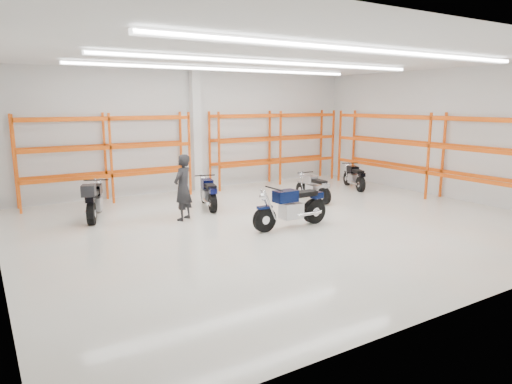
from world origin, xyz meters
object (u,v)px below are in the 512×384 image
motorcycle_back_d (355,178)px  motorcycle_main (294,208)px  structural_column (196,132)px  motorcycle_back_a (94,201)px  standing_man (183,187)px  motorcycle_back_b (209,194)px  motorcycle_back_c (314,189)px

motorcycle_back_d → motorcycle_main: bearing=-148.7°
structural_column → motorcycle_back_d: bearing=-30.0°
motorcycle_back_a → motorcycle_back_d: (9.77, -0.41, -0.11)m
motorcycle_main → structural_column: size_ratio=0.52×
motorcycle_main → standing_man: (-2.23, 2.30, 0.41)m
motorcycle_back_a → standing_man: standing_man is taller
motorcycle_back_a → standing_man: (2.19, -1.36, 0.39)m
motorcycle_back_b → structural_column: bearing=72.1°
motorcycle_back_d → standing_man: 7.65m
motorcycle_back_d → standing_man: size_ratio=0.98×
motorcycle_back_b → motorcycle_back_c: (3.53, -0.95, -0.02)m
motorcycle_back_a → motorcycle_back_c: bearing=-11.0°
motorcycle_back_c → structural_column: 5.09m
motorcycle_back_b → motorcycle_back_d: 6.31m
motorcycle_back_b → motorcycle_back_d: motorcycle_back_b is taller
motorcycle_back_d → standing_man: (-7.58, -0.95, 0.50)m
motorcycle_back_a → structural_column: 5.46m
motorcycle_back_a → motorcycle_back_c: (6.98, -1.35, -0.11)m
standing_man → structural_column: size_ratio=0.42×
motorcycle_back_b → standing_man: standing_man is taller
motorcycle_back_d → structural_column: (-5.32, 3.08, 1.80)m
motorcycle_back_a → motorcycle_back_b: (3.45, -0.40, -0.09)m
motorcycle_main → motorcycle_back_c: size_ratio=1.22×
motorcycle_main → motorcycle_back_b: bearing=106.6°
motorcycle_back_d → motorcycle_back_a: bearing=177.6°
motorcycle_back_a → standing_man: size_ratio=1.15×
motorcycle_back_c → standing_man: standing_man is taller
motorcycle_back_b → motorcycle_back_c: 3.65m
motorcycle_back_c → motorcycle_back_d: (2.79, 0.95, 0.01)m
motorcycle_main → motorcycle_back_b: (-0.97, 3.25, -0.07)m
motorcycle_back_b → motorcycle_back_d: bearing=-0.0°
motorcycle_back_a → motorcycle_back_c: motorcycle_back_a is taller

